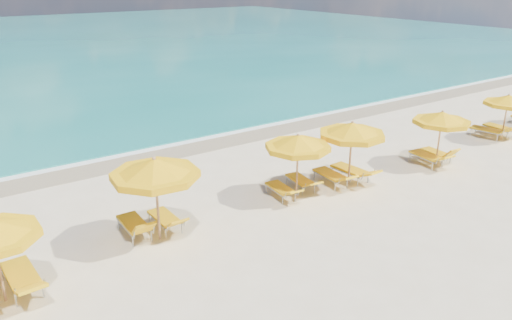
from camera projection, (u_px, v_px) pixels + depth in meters
ground_plane at (282, 207)px, 16.50m from camera, size 120.00×120.00×0.00m
ocean at (7, 46)px, 53.31m from camera, size 120.00×80.00×0.30m
wet_sand_band at (180, 147)px, 22.17m from camera, size 120.00×2.60×0.01m
foam_line at (172, 142)px, 22.78m from camera, size 120.00×1.20×0.03m
whitecap_far at (175, 72)px, 39.20m from camera, size 18.00×0.30×0.05m
umbrella_3 at (155, 170)px, 13.74m from camera, size 3.14×3.14×2.55m
umbrella_4 at (298, 143)px, 16.63m from camera, size 2.36×2.36×2.27m
umbrella_5 at (352, 131)px, 17.56m from camera, size 3.01×3.01×2.41m
umbrella_6 at (442, 118)px, 19.52m from camera, size 2.28×2.28×2.25m
umbrella_7 at (508, 101)px, 22.63m from camera, size 2.28×2.28×2.14m
lounger_2_right at (22, 281)px, 12.10m from camera, size 0.76×2.13×0.75m
lounger_3_left at (135, 229)px, 14.61m from camera, size 0.68×1.84×0.87m
lounger_3_right at (166, 222)px, 15.02m from camera, size 0.61×1.77×0.74m
lounger_4_left at (281, 192)px, 17.11m from camera, size 0.73×1.75×0.66m
lounger_4_right at (301, 184)px, 17.79m from camera, size 0.81×1.79×0.66m
lounger_5_left at (331, 179)px, 18.18m from camera, size 0.73×1.93×0.72m
lounger_5_right at (351, 174)px, 18.59m from camera, size 0.75×2.02×0.72m
lounger_6_left at (427, 160)px, 20.05m from camera, size 0.84×1.94×0.74m
lounger_6_right at (436, 156)px, 20.51m from camera, size 0.74×1.67×0.79m
lounger_7_left at (487, 133)px, 23.40m from camera, size 0.94×1.98×0.75m
lounger_7_right at (500, 131)px, 23.73m from camera, size 0.72×1.87×0.81m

